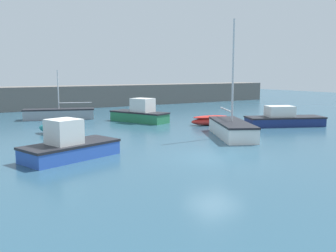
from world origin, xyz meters
The scene contains 9 objects.
ground_plane centered at (0.00, 0.00, -0.10)m, with size 120.00×120.00×0.20m, color #284C60.
harbor_breakwater centered at (0.00, 30.07, 1.30)m, with size 63.37×3.83×2.59m, color #66605B.
motorboat_grey_hull centered at (-6.12, 3.59, 0.63)m, with size 5.10×3.37×1.96m.
cabin_cruiser_white centered at (3.19, 14.00, 0.70)m, with size 3.64×5.54×2.01m.
sailboat_short_mast centered at (-2.19, 19.34, 0.49)m, with size 6.27×3.41×4.39m.
open_tender_yellow centered at (-4.61, 11.00, 0.38)m, with size 2.67×3.63×0.76m.
motorboat_with_cabin centered at (11.64, 5.89, 0.55)m, with size 6.35×4.21×1.58m.
sailboat_tall_mast centered at (4.85, 4.25, 0.54)m, with size 4.38×6.17×7.51m.
rowboat_with_red_cover centered at (7.13, 9.35, 0.38)m, with size 3.50×1.82×0.75m.
Camera 1 is at (-11.41, -14.10, 4.15)m, focal length 40.00 mm.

